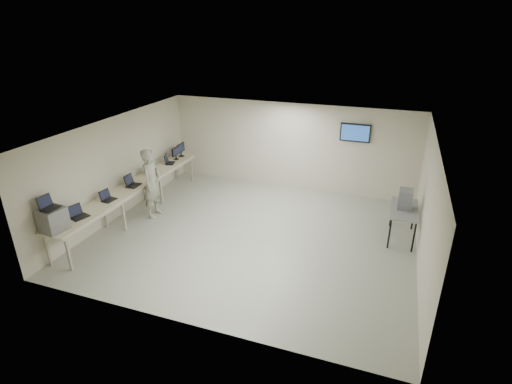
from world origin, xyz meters
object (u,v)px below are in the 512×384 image
(equipment_box, at_px, (53,220))
(soldier, at_px, (152,183))
(workbench, at_px, (133,188))
(side_table, at_px, (404,211))

(equipment_box, xyz_separation_m, soldier, (0.60, 2.89, -0.17))
(soldier, bearing_deg, workbench, 99.27)
(soldier, distance_m, side_table, 6.72)
(workbench, relative_size, equipment_box, 11.43)
(workbench, height_order, side_table, workbench)
(workbench, xyz_separation_m, soldier, (0.54, 0.15, 0.16))
(workbench, xyz_separation_m, equipment_box, (-0.06, -2.74, 0.34))
(workbench, bearing_deg, soldier, 15.25)
(equipment_box, distance_m, side_table, 8.23)
(soldier, bearing_deg, equipment_box, 162.20)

